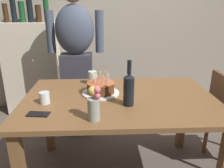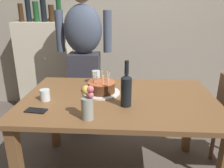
{
  "view_description": "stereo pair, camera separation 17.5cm",
  "coord_description": "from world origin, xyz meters",
  "px_view_note": "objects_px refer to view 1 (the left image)",
  "views": [
    {
      "loc": [
        -0.13,
        -1.62,
        1.42
      ],
      "look_at": [
        -0.06,
        0.03,
        0.84
      ],
      "focal_mm": 35.95,
      "sensor_mm": 36.0,
      "label": 1
    },
    {
      "loc": [
        0.04,
        -1.62,
        1.42
      ],
      "look_at": [
        -0.06,
        0.03,
        0.84
      ],
      "focal_mm": 35.95,
      "sensor_mm": 36.0,
      "label": 2
    }
  ],
  "objects_px": {
    "wine_bottle": "(129,89)",
    "person_man_bearded": "(76,58)",
    "water_glass_near": "(92,78)",
    "flower_vase": "(94,103)",
    "birthday_cake": "(101,88)",
    "cell_phone": "(38,114)",
    "water_glass_far": "(45,98)"
  },
  "relations": [
    {
      "from": "water_glass_near",
      "to": "water_glass_far",
      "type": "distance_m",
      "value": 0.53
    },
    {
      "from": "birthday_cake",
      "to": "water_glass_near",
      "type": "bearing_deg",
      "value": 107.01
    },
    {
      "from": "water_glass_far",
      "to": "cell_phone",
      "type": "xyz_separation_m",
      "value": [
        -0.0,
        -0.19,
        -0.04
      ]
    },
    {
      "from": "water_glass_near",
      "to": "water_glass_far",
      "type": "bearing_deg",
      "value": -128.92
    },
    {
      "from": "water_glass_near",
      "to": "cell_phone",
      "type": "height_order",
      "value": "water_glass_near"
    },
    {
      "from": "water_glass_far",
      "to": "flower_vase",
      "type": "bearing_deg",
      "value": -35.88
    },
    {
      "from": "birthday_cake",
      "to": "water_glass_far",
      "type": "height_order",
      "value": "birthday_cake"
    },
    {
      "from": "wine_bottle",
      "to": "person_man_bearded",
      "type": "xyz_separation_m",
      "value": [
        -0.47,
        0.95,
        0.01
      ]
    },
    {
      "from": "water_glass_near",
      "to": "wine_bottle",
      "type": "xyz_separation_m",
      "value": [
        0.28,
        -0.47,
        0.07
      ]
    },
    {
      "from": "birthday_cake",
      "to": "flower_vase",
      "type": "bearing_deg",
      "value": -95.03
    },
    {
      "from": "birthday_cake",
      "to": "flower_vase",
      "type": "xyz_separation_m",
      "value": [
        -0.04,
        -0.44,
        0.07
      ]
    },
    {
      "from": "water_glass_far",
      "to": "wine_bottle",
      "type": "xyz_separation_m",
      "value": [
        0.61,
        -0.06,
        0.08
      ]
    },
    {
      "from": "person_man_bearded",
      "to": "wine_bottle",
      "type": "bearing_deg",
      "value": 116.26
    },
    {
      "from": "water_glass_far",
      "to": "flower_vase",
      "type": "xyz_separation_m",
      "value": [
        0.37,
        -0.27,
        0.07
      ]
    },
    {
      "from": "water_glass_far",
      "to": "wine_bottle",
      "type": "distance_m",
      "value": 0.62
    },
    {
      "from": "birthday_cake",
      "to": "water_glass_near",
      "type": "distance_m",
      "value": 0.26
    },
    {
      "from": "wine_bottle",
      "to": "water_glass_near",
      "type": "bearing_deg",
      "value": 120.17
    },
    {
      "from": "birthday_cake",
      "to": "water_glass_near",
      "type": "relative_size",
      "value": 2.53
    },
    {
      "from": "water_glass_near",
      "to": "birthday_cake",
      "type": "bearing_deg",
      "value": -72.99
    },
    {
      "from": "flower_vase",
      "to": "birthday_cake",
      "type": "bearing_deg",
      "value": 84.97
    },
    {
      "from": "flower_vase",
      "to": "person_man_bearded",
      "type": "bearing_deg",
      "value": 101.25
    },
    {
      "from": "water_glass_near",
      "to": "cell_phone",
      "type": "distance_m",
      "value": 0.69
    },
    {
      "from": "birthday_cake",
      "to": "wine_bottle",
      "type": "xyz_separation_m",
      "value": [
        0.2,
        -0.23,
        0.08
      ]
    },
    {
      "from": "birthday_cake",
      "to": "cell_phone",
      "type": "distance_m",
      "value": 0.54
    },
    {
      "from": "water_glass_near",
      "to": "cell_phone",
      "type": "relative_size",
      "value": 0.83
    },
    {
      "from": "wine_bottle",
      "to": "cell_phone",
      "type": "relative_size",
      "value": 2.3
    },
    {
      "from": "cell_phone",
      "to": "person_man_bearded",
      "type": "relative_size",
      "value": 0.09
    },
    {
      "from": "wine_bottle",
      "to": "person_man_bearded",
      "type": "relative_size",
      "value": 0.2
    },
    {
      "from": "water_glass_far",
      "to": "flower_vase",
      "type": "height_order",
      "value": "flower_vase"
    },
    {
      "from": "cell_phone",
      "to": "flower_vase",
      "type": "xyz_separation_m",
      "value": [
        0.37,
        -0.08,
        0.11
      ]
    },
    {
      "from": "water_glass_near",
      "to": "flower_vase",
      "type": "bearing_deg",
      "value": -86.94
    },
    {
      "from": "wine_bottle",
      "to": "birthday_cake",
      "type": "bearing_deg",
      "value": 131.27
    }
  ]
}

